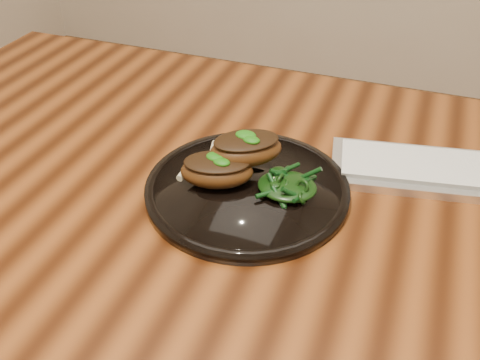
% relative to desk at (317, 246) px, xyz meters
% --- Properties ---
extents(desk, '(1.60, 0.80, 0.75)m').
position_rel_desk_xyz_m(desk, '(0.00, 0.00, 0.00)').
color(desk, black).
rests_on(desk, ground).
extents(plate, '(0.29, 0.29, 0.02)m').
position_rel_desk_xyz_m(plate, '(-0.10, -0.02, 0.09)').
color(plate, black).
rests_on(plate, desk).
extents(lamb_chop_front, '(0.12, 0.09, 0.05)m').
position_rel_desk_xyz_m(lamb_chop_front, '(-0.15, -0.03, 0.12)').
color(lamb_chop_front, '#49270E').
rests_on(lamb_chop_front, plate).
extents(lamb_chop_back, '(0.12, 0.11, 0.05)m').
position_rel_desk_xyz_m(lamb_chop_back, '(-0.12, 0.01, 0.14)').
color(lamb_chop_back, '#49270E').
rests_on(lamb_chop_back, plate).
extents(herb_smear, '(0.09, 0.06, 0.01)m').
position_rel_desk_xyz_m(herb_smear, '(-0.14, 0.04, 0.10)').
color(herb_smear, '#0D4B08').
rests_on(herb_smear, plate).
extents(greens_heap, '(0.08, 0.08, 0.03)m').
position_rel_desk_xyz_m(greens_heap, '(-0.05, -0.01, 0.11)').
color(greens_heap, black).
rests_on(greens_heap, plate).
extents(keyboard, '(0.42, 0.19, 0.02)m').
position_rel_desk_xyz_m(keyboard, '(0.19, 0.13, 0.09)').
color(keyboard, silver).
rests_on(keyboard, desk).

